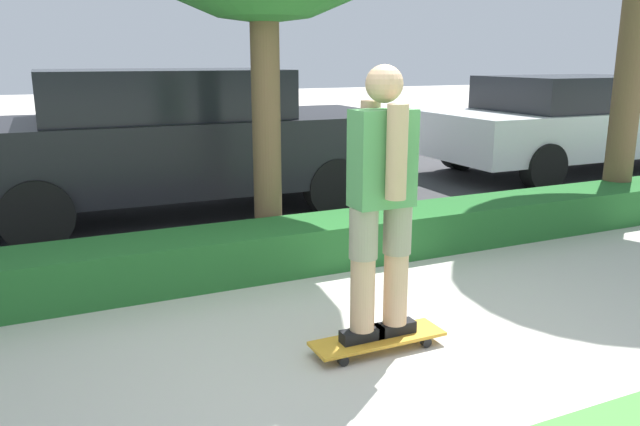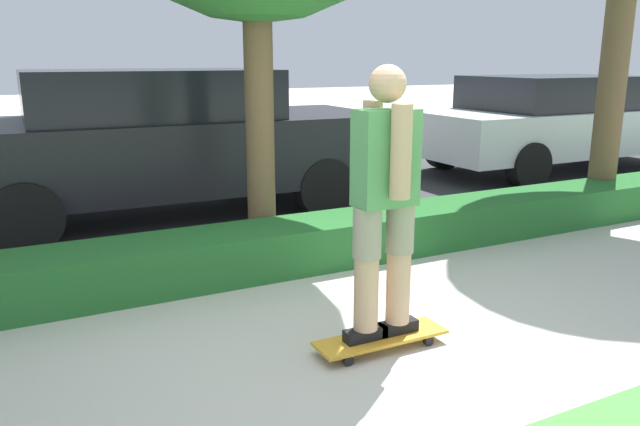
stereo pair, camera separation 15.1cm
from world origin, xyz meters
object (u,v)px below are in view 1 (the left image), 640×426
Objects in this scene: skateboard at (378,339)px; parked_car_rear at (574,122)px; parked_car_middle at (175,140)px; skater_person at (382,199)px.

skateboard is 0.18× the size of parked_car_rear.
skater_person is at bearing -84.23° from parked_car_middle.
skater_person is at bearing -144.45° from parked_car_rear.
skateboard is 0.17× the size of parked_car_middle.
parked_car_rear is (5.64, 3.95, -0.16)m from skater_person.
skater_person reaches higher than skateboard.
parked_car_rear is (5.97, 0.09, -0.07)m from parked_car_middle.
skateboard is at bearing -84.23° from parked_car_middle.
parked_car_middle is at bearing 94.82° from skateboard.
parked_car_rear is at bearing 35.01° from skateboard.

